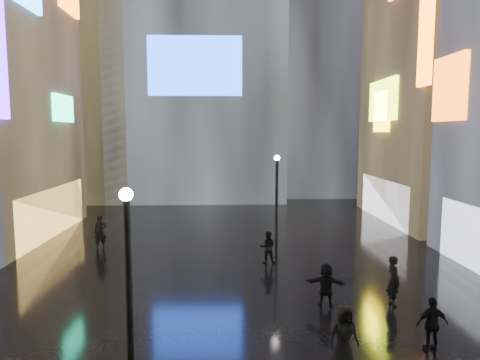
{
  "coord_description": "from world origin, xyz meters",
  "views": [
    {
      "loc": [
        -0.42,
        -0.34,
        6.38
      ],
      "look_at": [
        0.0,
        12.0,
        5.0
      ],
      "focal_mm": 32.0,
      "sensor_mm": 36.0,
      "label": 1
    }
  ],
  "objects": [
    {
      "name": "ground",
      "position": [
        0.0,
        20.0,
        0.0
      ],
      "size": [
        140.0,
        140.0,
        0.0
      ],
      "primitive_type": "plane",
      "color": "black",
      "rests_on": "ground"
    },
    {
      "name": "building_right_far",
      "position": [
        15.98,
        30.0,
        13.98
      ],
      "size": [
        10.28,
        12.0,
        28.0
      ],
      "color": "black",
      "rests_on": "ground"
    },
    {
      "name": "tower_flank_right",
      "position": [
        9.0,
        46.0,
        17.0
      ],
      "size": [
        12.0,
        12.0,
        34.0
      ],
      "primitive_type": "cube",
      "color": "black",
      "rests_on": "ground"
    },
    {
      "name": "tower_flank_left",
      "position": [
        -14.0,
        42.0,
        13.0
      ],
      "size": [
        10.0,
        10.0,
        26.0
      ],
      "primitive_type": "cube",
      "color": "black",
      "rests_on": "ground"
    },
    {
      "name": "lamp_near",
      "position": [
        -2.56,
        8.82,
        2.94
      ],
      "size": [
        0.3,
        0.3,
        5.2
      ],
      "color": "black",
      "rests_on": "ground"
    },
    {
      "name": "lamp_far",
      "position": [
        2.27,
        21.89,
        2.94
      ],
      "size": [
        0.3,
        0.3,
        5.2
      ],
      "color": "black",
      "rests_on": "ground"
    },
    {
      "name": "pedestrian_3",
      "position": [
        5.61,
        11.41,
        0.8
      ],
      "size": [
        0.96,
        0.44,
        1.61
      ],
      "primitive_type": "imported",
      "rotation": [
        0.0,
        0.0,
        3.19
      ],
      "color": "black",
      "rests_on": "ground"
    },
    {
      "name": "pedestrian_4",
      "position": [
        2.8,
        10.71,
        0.85
      ],
      "size": [
        0.91,
        0.68,
        1.7
      ],
      "primitive_type": "imported",
      "rotation": [
        0.0,
        0.0,
        0.18
      ],
      "color": "black",
      "rests_on": "ground"
    },
    {
      "name": "pedestrian_5",
      "position": [
        3.26,
        14.71,
        0.81
      ],
      "size": [
        1.57,
        0.81,
        1.61
      ],
      "primitive_type": "imported",
      "rotation": [
        0.0,
        0.0,
        2.91
      ],
      "color": "black",
      "rests_on": "ground"
    },
    {
      "name": "pedestrian_6",
      "position": [
        -7.31,
        22.87,
        0.94
      ],
      "size": [
        0.78,
        0.62,
        1.88
      ],
      "primitive_type": "imported",
      "rotation": [
        0.0,
        0.0,
        0.28
      ],
      "color": "black",
      "rests_on": "ground"
    },
    {
      "name": "pedestrian_7",
      "position": [
        1.61,
        19.99,
        0.8
      ],
      "size": [
        0.84,
        0.69,
        1.59
      ],
      "primitive_type": "imported",
      "rotation": [
        0.0,
        0.0,
        3.03
      ],
      "color": "black",
      "rests_on": "ground"
    },
    {
      "name": "umbrella_2",
      "position": [
        2.8,
        10.71,
        2.11
      ],
      "size": [
        0.91,
        0.92,
        0.83
      ],
      "primitive_type": "imported",
      "rotation": [
        0.0,
        0.0,
        3.14
      ],
      "color": "black",
      "rests_on": "pedestrian_4"
    },
    {
      "name": "pedestrian_8",
      "position": [
        5.75,
        14.7,
        0.93
      ],
      "size": [
        0.5,
        0.72,
        1.87
      ],
      "primitive_type": "imported",
      "rotation": [
        0.0,
        0.0,
        1.65
      ],
      "color": "black",
      "rests_on": "ground"
    }
  ]
}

